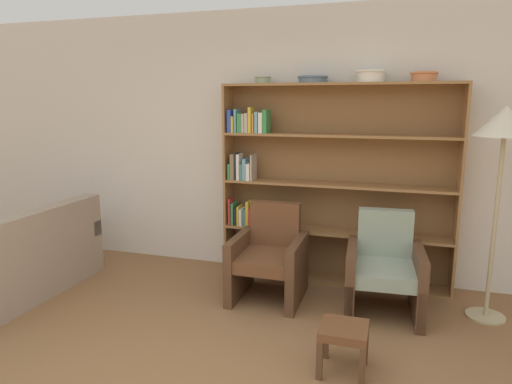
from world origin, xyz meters
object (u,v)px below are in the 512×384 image
object	(u,v)px
bowl_terracotta	(424,76)
floor_lamp	(505,132)
bookshelf	(317,187)
bowl_copper	(313,79)
bowl_olive	(263,79)
armchair_cushioned	(384,270)
armchair_leather	(269,258)
couch	(19,263)
footstool	(344,335)
bowl_stoneware	(371,76)

from	to	relation	value
bowl_terracotta	floor_lamp	distance (m)	0.88
bookshelf	bowl_copper	distance (m)	1.07
bowl_olive	armchair_cushioned	size ratio (longest dim) A/B	0.19
armchair_cushioned	bowl_terracotta	bearing A→B (deg)	-116.98
bookshelf	bowl_terracotta	world-z (taller)	bowl_terracotta
bowl_olive	bowl_terracotta	world-z (taller)	bowl_terracotta
armchair_leather	armchair_cushioned	size ratio (longest dim) A/B	1.00
bowl_terracotta	couch	size ratio (longest dim) A/B	0.16
armchair_leather	footstool	distance (m)	1.33
bowl_stoneware	armchair_cushioned	xyz separation A→B (m)	(0.23, -0.56, -1.68)
bowl_copper	floor_lamp	bearing A→B (deg)	-14.70
bowl_stoneware	armchair_leather	xyz separation A→B (m)	(-0.81, -0.56, -1.68)
bowl_copper	bowl_stoneware	bearing A→B (deg)	0.00
bowl_stoneware	floor_lamp	distance (m)	1.26
bowl_olive	floor_lamp	size ratio (longest dim) A/B	0.09
couch	armchair_cushioned	size ratio (longest dim) A/B	1.77
bowl_olive	bowl_stoneware	bearing A→B (deg)	0.00
bookshelf	floor_lamp	world-z (taller)	bookshelf
armchair_leather	bowl_terracotta	bearing A→B (deg)	-156.90
couch	armchair_leather	bearing A→B (deg)	-74.67
bookshelf	couch	xyz separation A→B (m)	(-2.66, -1.21, -0.68)
bookshelf	bowl_stoneware	size ratio (longest dim) A/B	8.37
bookshelf	armchair_cushioned	distance (m)	1.09
bowl_olive	couch	xyz separation A→B (m)	(-2.09, -1.19, -1.75)
armchair_cushioned	footstool	xyz separation A→B (m)	(-0.22, -1.05, -0.11)
bowl_copper	bowl_terracotta	distance (m)	1.01
armchair_cushioned	floor_lamp	bearing A→B (deg)	-175.03
bowl_olive	bowl_copper	bearing A→B (deg)	0.00
armchair_leather	bookshelf	bearing A→B (deg)	-120.10
bookshelf	bowl_olive	distance (m)	1.21
bowl_stoneware	footstool	size ratio (longest dim) A/B	0.82
bowl_terracotta	couch	distance (m)	4.19
bookshelf	bowl_stoneware	world-z (taller)	bowl_stoneware
bookshelf	bowl_terracotta	distance (m)	1.44
armchair_leather	floor_lamp	distance (m)	2.25
bowl_terracotta	bookshelf	bearing A→B (deg)	178.45
armchair_leather	armchair_cushioned	xyz separation A→B (m)	(1.04, -0.00, 0.00)
bowl_olive	bowl_copper	xyz separation A→B (m)	(0.50, 0.00, -0.00)
footstool	couch	bearing A→B (deg)	172.41
bowl_terracotta	armchair_cushioned	distance (m)	1.77
bowl_olive	bowl_stoneware	distance (m)	1.05
floor_lamp	footstool	xyz separation A→B (m)	(-1.08, -1.18, -1.32)
bowl_terracotta	armchair_cushioned	xyz separation A→B (m)	(-0.24, -0.56, -1.66)
armchair_cushioned	footstool	distance (m)	1.08
footstool	armchair_cushioned	bearing A→B (deg)	77.92
bookshelf	bowl_terracotta	xyz separation A→B (m)	(0.95, -0.03, 1.08)
bowl_stoneware	armchair_cushioned	size ratio (longest dim) A/B	0.31
bowl_olive	floor_lamp	bearing A→B (deg)	-11.32
floor_lamp	footstool	bearing A→B (deg)	-132.44
bookshelf	floor_lamp	xyz separation A→B (m)	(1.56, -0.45, 0.62)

